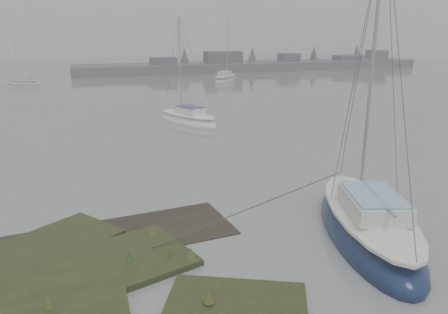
# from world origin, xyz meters

# --- Properties ---
(ground) EXTENTS (160.00, 160.00, 0.00)m
(ground) POSITION_xyz_m (0.00, 30.00, 0.00)
(ground) COLOR slate
(ground) RESTS_ON ground
(far_shoreline) EXTENTS (60.00, 8.00, 4.15)m
(far_shoreline) POSITION_xyz_m (26.84, 61.90, 0.85)
(far_shoreline) COLOR #4C4F51
(far_shoreline) RESTS_ON ground
(sailboat_main) EXTENTS (4.70, 8.05, 10.80)m
(sailboat_main) POSITION_xyz_m (6.03, 1.95, 0.33)
(sailboat_main) COLOR #0E1C3C
(sailboat_main) RESTS_ON ground
(sailboat_white) EXTENTS (4.42, 6.11, 8.30)m
(sailboat_white) POSITION_xyz_m (4.68, 21.86, 0.26)
(sailboat_white) COLOR white
(sailboat_white) RESTS_ON ground
(sailboat_far_b) EXTENTS (5.50, 6.41, 9.05)m
(sailboat_far_b) POSITION_xyz_m (15.77, 46.95, 0.28)
(sailboat_far_b) COLOR #ACB3B7
(sailboat_far_b) RESTS_ON ground
(sailboat_far_c) EXTENTS (4.68, 3.67, 6.45)m
(sailboat_far_c) POSITION_xyz_m (-9.61, 51.67, 0.20)
(sailboat_far_c) COLOR silver
(sailboat_far_c) RESTS_ON ground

